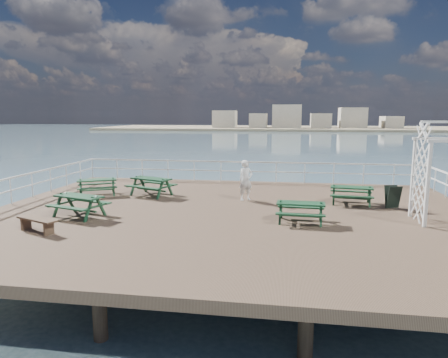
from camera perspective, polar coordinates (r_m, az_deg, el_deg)
ground at (r=14.72m, az=0.94°, el=-5.36°), size 18.00×14.00×0.30m
sea_backdrop at (r=148.61m, az=13.03°, el=7.46°), size 300.00×300.00×9.20m
railing at (r=17.01m, az=1.90°, el=0.15°), size 17.77×13.76×1.10m
picnic_table_a at (r=18.57m, az=-17.69°, el=-0.63°), size 2.08×1.94×0.81m
picnic_table_b at (r=17.92m, az=-10.37°, el=-0.53°), size 2.22×2.03×0.88m
picnic_table_c at (r=16.75m, az=17.75°, el=-1.70°), size 1.77×1.49×0.79m
picnic_table_d at (r=14.91m, az=-20.03°, el=-3.01°), size 2.08×1.86×0.85m
picnic_table_e at (r=13.49m, az=10.90°, el=-4.08°), size 1.64×1.35×0.77m
flat_bench_near at (r=13.49m, az=-25.18°, el=-5.55°), size 1.52×0.89×0.43m
sandwich_board at (r=16.59m, az=22.95°, el=-2.39°), size 0.63×0.54×0.88m
person at (r=16.65m, az=3.13°, el=-0.17°), size 0.73×0.67×1.68m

